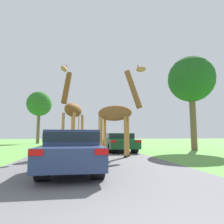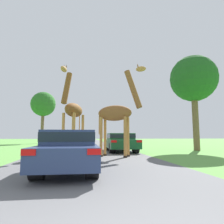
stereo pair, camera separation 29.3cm
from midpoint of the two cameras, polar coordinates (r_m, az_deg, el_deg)
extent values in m
cube|color=#5B5B5E|center=(31.25, -6.96, -8.89)|extent=(6.75, 120.00, 0.00)
cylinder|color=#B77F3D|center=(11.29, 5.35, -7.06)|extent=(0.16, 0.16, 2.17)
cylinder|color=#2D2319|center=(11.35, 5.41, -12.31)|extent=(0.21, 0.21, 0.10)
cylinder|color=#B77F3D|center=(10.70, 4.57, -7.08)|extent=(0.16, 0.16, 2.17)
cylinder|color=#2D2319|center=(10.76, 4.63, -12.62)|extent=(0.21, 0.21, 0.10)
cylinder|color=#B77F3D|center=(11.69, -1.28, -7.08)|extent=(0.16, 0.16, 2.17)
cylinder|color=#2D2319|center=(11.74, -1.29, -12.15)|extent=(0.21, 0.21, 0.10)
cylinder|color=#B77F3D|center=(11.12, -2.37, -7.09)|extent=(0.16, 0.16, 2.17)
cylinder|color=#2D2319|center=(11.17, -2.40, -12.42)|extent=(0.21, 0.21, 0.10)
ellipsoid|color=brown|center=(11.26, 1.50, -0.32)|extent=(2.08, 1.52, 0.88)
cylinder|color=brown|center=(11.21, 6.80, 6.52)|extent=(1.03, 0.73, 2.22)
ellipsoid|color=#B77F3D|center=(11.44, 9.00, 12.06)|extent=(0.61, 0.46, 0.30)
cylinder|color=#B77F3D|center=(11.52, -2.94, -3.44)|extent=(0.06, 0.06, 1.19)
cone|color=brown|center=(11.60, 8.20, 12.97)|extent=(0.07, 0.07, 0.16)
cone|color=brown|center=(11.48, 8.08, 13.19)|extent=(0.07, 0.07, 0.16)
cylinder|color=#B77F3D|center=(11.18, -10.15, -6.34)|extent=(0.16, 0.16, 2.42)
cylinder|color=#2D2319|center=(11.24, -10.28, -12.29)|extent=(0.21, 0.21, 0.10)
cylinder|color=#B77F3D|center=(11.46, -13.11, -6.28)|extent=(0.16, 0.16, 2.42)
cylinder|color=#2D2319|center=(11.51, -13.27, -12.08)|extent=(0.21, 0.21, 0.10)
cylinder|color=#B77F3D|center=(12.36, -7.72, -6.43)|extent=(0.16, 0.16, 2.42)
cylinder|color=#2D2319|center=(12.41, -7.81, -11.81)|extent=(0.21, 0.21, 0.10)
cylinder|color=#B77F3D|center=(12.62, -10.45, -6.39)|extent=(0.16, 0.16, 2.42)
cylinder|color=#2D2319|center=(12.66, -10.56, -11.66)|extent=(0.21, 0.21, 0.10)
ellipsoid|color=brown|center=(12.00, -10.16, 0.51)|extent=(1.38, 1.98, 0.82)
cylinder|color=brown|center=(11.33, -12.07, 6.76)|extent=(0.61, 0.93, 1.89)
ellipsoid|color=#B77F3D|center=(11.24, -12.87, 11.88)|extent=(0.43, 0.61, 0.30)
cylinder|color=#B77F3D|center=(12.73, -8.63, -2.95)|extent=(0.06, 0.06, 1.33)
cone|color=brown|center=(11.43, -12.15, 12.76)|extent=(0.07, 0.07, 0.16)
cone|color=brown|center=(11.49, -12.75, 12.68)|extent=(0.07, 0.07, 0.16)
cube|color=navy|center=(6.78, -10.90, -11.50)|extent=(1.75, 4.23, 0.57)
cube|color=navy|center=(6.76, -10.80, -7.16)|extent=(1.58, 1.91, 0.46)
cube|color=#19232D|center=(6.76, -10.80, -6.97)|extent=(1.60, 1.92, 0.27)
cube|color=red|center=(4.76, -21.14, -10.74)|extent=(0.32, 0.03, 0.14)
cube|color=red|center=(4.65, -3.29, -11.28)|extent=(0.32, 0.03, 0.14)
cylinder|color=black|center=(8.13, -15.48, -12.26)|extent=(0.35, 0.66, 0.66)
cylinder|color=black|center=(8.07, -5.32, -12.52)|extent=(0.35, 0.66, 0.66)
cylinder|color=black|center=(5.64, -19.08, -14.64)|extent=(0.35, 0.66, 0.66)
cylinder|color=black|center=(5.55, -4.20, -15.12)|extent=(0.35, 0.66, 0.66)
cube|color=maroon|center=(23.49, -11.67, -8.02)|extent=(1.80, 4.76, 0.60)
cube|color=maroon|center=(23.49, -11.64, -6.73)|extent=(1.62, 2.14, 0.46)
cube|color=#19232D|center=(23.49, -11.64, -6.67)|extent=(1.64, 2.16, 0.27)
cube|color=red|center=(21.18, -14.11, -7.51)|extent=(0.32, 0.03, 0.14)
cube|color=red|center=(21.06, -10.09, -7.61)|extent=(0.32, 0.03, 0.14)
cylinder|color=black|center=(24.98, -13.12, -8.47)|extent=(0.36, 0.71, 0.71)
cylinder|color=black|center=(24.89, -9.78, -8.56)|extent=(0.36, 0.71, 0.71)
cylinder|color=black|center=(22.14, -13.82, -8.68)|extent=(0.36, 0.71, 0.71)
cylinder|color=black|center=(22.04, -10.06, -8.78)|extent=(0.36, 0.71, 0.71)
cube|color=#144C28|center=(14.88, 2.99, -8.95)|extent=(1.99, 4.56, 0.59)
cube|color=#144C28|center=(14.87, 2.98, -6.96)|extent=(1.79, 2.05, 0.44)
cube|color=#19232D|center=(14.87, 2.98, -6.87)|extent=(1.81, 2.07, 0.27)
cube|color=red|center=(12.47, 1.22, -8.39)|extent=(0.36, 0.03, 0.14)
cube|color=red|center=(12.83, 8.51, -8.28)|extent=(0.36, 0.03, 0.14)
cylinder|color=black|center=(16.12, -0.73, -9.66)|extent=(0.40, 0.69, 0.69)
cylinder|color=black|center=(16.38, 4.87, -9.59)|extent=(0.40, 0.69, 0.69)
cylinder|color=black|center=(13.41, 0.70, -10.23)|extent=(0.40, 0.69, 0.69)
cylinder|color=black|center=(13.73, 7.38, -10.09)|extent=(0.40, 0.69, 0.69)
cube|color=silver|center=(18.37, -14.02, -8.44)|extent=(1.86, 4.01, 0.59)
cube|color=silver|center=(18.36, -13.97, -6.77)|extent=(1.68, 1.80, 0.48)
cube|color=#19232D|center=(18.36, -13.97, -6.69)|extent=(1.69, 1.82, 0.29)
cube|color=red|center=(16.47, -17.44, -7.80)|extent=(0.34, 0.03, 0.14)
cube|color=red|center=(16.29, -12.09, -7.97)|extent=(0.34, 0.03, 0.14)
cylinder|color=black|center=(19.66, -15.84, -8.98)|extent=(0.37, 0.63, 0.63)
cylinder|color=black|center=(19.51, -11.45, -9.12)|extent=(0.37, 0.63, 0.63)
cylinder|color=black|center=(17.29, -16.98, -9.27)|extent=(0.37, 0.63, 0.63)
cylinder|color=black|center=(17.11, -11.98, -9.45)|extent=(0.37, 0.63, 0.63)
cylinder|color=brown|center=(17.33, 23.18, -1.38)|extent=(0.48, 0.48, 5.24)
sphere|color=#1E561E|center=(17.89, 22.70, 8.83)|extent=(3.76, 3.76, 3.76)
cylinder|color=brown|center=(32.54, -19.03, -3.63)|extent=(0.47, 0.47, 5.52)
sphere|color=#286623|center=(32.88, -18.81, 2.17)|extent=(3.78, 3.78, 3.78)
camera|label=1|loc=(0.15, -89.25, -0.09)|focal=32.00mm
camera|label=2|loc=(0.15, 90.75, 0.09)|focal=32.00mm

